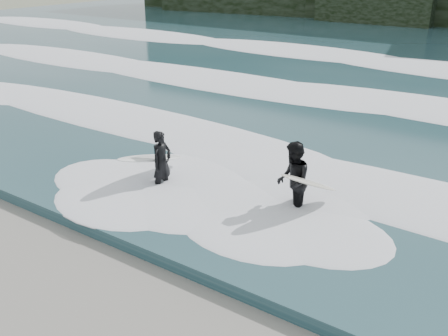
{
  "coord_description": "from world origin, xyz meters",
  "views": [
    {
      "loc": [
        6.59,
        -3.21,
        5.77
      ],
      "look_at": [
        0.32,
        5.98,
        1.0
      ],
      "focal_mm": 40.0,
      "sensor_mm": 36.0,
      "label": 1
    }
  ],
  "objects": [
    {
      "name": "sea",
      "position": [
        0.0,
        29.0,
        0.15
      ],
      "size": [
        90.0,
        52.0,
        0.3
      ],
      "primitive_type": "cube",
      "color": "#25474F",
      "rests_on": "ground"
    },
    {
      "name": "foam_mid",
      "position": [
        0.0,
        16.0,
        0.42
      ],
      "size": [
        60.0,
        4.0,
        0.24
      ],
      "primitive_type": "ellipsoid",
      "color": "white",
      "rests_on": "sea"
    },
    {
      "name": "surfer_right",
      "position": [
        2.03,
        6.34,
        0.95
      ],
      "size": [
        1.51,
        1.83,
        1.89
      ],
      "color": "black",
      "rests_on": "ground"
    },
    {
      "name": "surfer_left",
      "position": [
        -1.48,
        5.64,
        0.87
      ],
      "size": [
        0.99,
        2.31,
        1.71
      ],
      "color": "black",
      "rests_on": "ground"
    },
    {
      "name": "foam_near",
      "position": [
        0.0,
        9.0,
        0.4
      ],
      "size": [
        60.0,
        3.2,
        0.2
      ],
      "primitive_type": "ellipsoid",
      "color": "white",
      "rests_on": "sea"
    },
    {
      "name": "foam_far",
      "position": [
        0.0,
        25.0,
        0.45
      ],
      "size": [
        60.0,
        4.8,
        0.3
      ],
      "primitive_type": "ellipsoid",
      "color": "white",
      "rests_on": "sea"
    }
  ]
}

